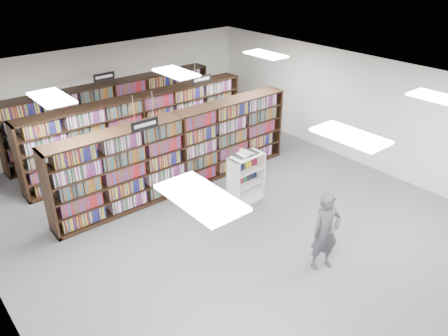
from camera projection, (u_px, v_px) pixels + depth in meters
floor at (229, 219)px, 10.52m from camera, size 12.00×12.00×0.00m
ceiling at (230, 90)px, 9.05m from camera, size 10.00×12.00×0.10m
wall_back at (108, 95)px, 13.89m from camera, size 10.00×0.10×3.20m
wall_right at (361, 111)px, 12.61m from camera, size 0.10×12.00×3.20m
bookshelf_row_near at (180, 152)px, 11.41m from camera, size 7.00×0.60×2.10m
bookshelf_row_mid at (141, 130)px, 12.78m from camera, size 7.00×0.60×2.10m
bookshelf_row_far at (114, 114)px, 13.94m from camera, size 7.00×0.60×2.10m
aisle_sign_left at (145, 124)px, 9.19m from camera, size 0.65×0.02×0.80m
aisle_sign_right at (202, 78)px, 12.26m from camera, size 0.65×0.02×0.80m
aisle_sign_center at (104, 76)px, 12.50m from camera, size 0.65×0.02×0.80m
troffer_front_left at (201, 197)px, 5.31m from camera, size 0.60×1.20×0.04m
troffer_front_center at (350, 136)px, 7.01m from camera, size 0.60×1.20×0.04m
troffer_front_right at (441, 98)px, 8.71m from camera, size 0.60×1.20×0.04m
troffer_back_left at (51, 98)px, 8.74m from camera, size 0.60×1.20×0.04m
troffer_back_center at (176, 73)px, 10.44m from camera, size 0.60×1.20×0.04m
troffer_back_right at (266, 54)px, 12.13m from camera, size 0.60×1.20×0.04m
endcap_display at (245, 185)px, 11.09m from camera, size 0.95×0.51×1.30m
open_book at (246, 153)px, 10.69m from camera, size 0.63×0.37×0.13m
shopper at (326, 232)px, 8.61m from camera, size 0.72×0.59×1.70m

